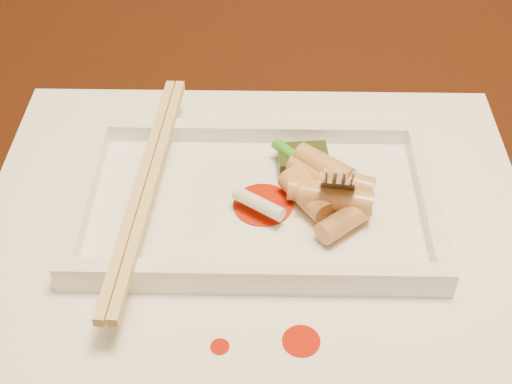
{
  "coord_description": "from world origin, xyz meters",
  "views": [
    {
      "loc": [
        -0.09,
        -0.46,
        1.12
      ],
      "look_at": [
        -0.09,
        -0.09,
        0.77
      ],
      "focal_mm": 50.0,
      "sensor_mm": 36.0,
      "label": 1
    }
  ],
  "objects_px": {
    "table": "(358,221)",
    "fork": "(360,106)",
    "placemat": "(256,211)",
    "chopstick_a": "(141,183)",
    "plate_base": "(256,206)"
  },
  "relations": [
    {
      "from": "table",
      "to": "fork",
      "type": "distance_m",
      "value": 0.2
    },
    {
      "from": "fork",
      "to": "placemat",
      "type": "bearing_deg",
      "value": -165.58
    },
    {
      "from": "chopstick_a",
      "to": "fork",
      "type": "distance_m",
      "value": 0.16
    },
    {
      "from": "table",
      "to": "fork",
      "type": "relative_size",
      "value": 10.0
    },
    {
      "from": "placemat",
      "to": "table",
      "type": "bearing_deg",
      "value": 44.11
    },
    {
      "from": "placemat",
      "to": "chopstick_a",
      "type": "xyz_separation_m",
      "value": [
        -0.08,
        0.0,
        0.03
      ]
    },
    {
      "from": "placemat",
      "to": "fork",
      "type": "relative_size",
      "value": 2.86
    },
    {
      "from": "plate_base",
      "to": "table",
      "type": "bearing_deg",
      "value": 44.11
    },
    {
      "from": "fork",
      "to": "table",
      "type": "bearing_deg",
      "value": 72.21
    },
    {
      "from": "plate_base",
      "to": "fork",
      "type": "xyz_separation_m",
      "value": [
        0.07,
        0.02,
        0.08
      ]
    },
    {
      "from": "table",
      "to": "plate_base",
      "type": "relative_size",
      "value": 5.38
    },
    {
      "from": "plate_base",
      "to": "chopstick_a",
      "type": "distance_m",
      "value": 0.08
    },
    {
      "from": "table",
      "to": "chopstick_a",
      "type": "height_order",
      "value": "chopstick_a"
    },
    {
      "from": "chopstick_a",
      "to": "fork",
      "type": "xyz_separation_m",
      "value": [
        0.15,
        0.02,
        0.06
      ]
    },
    {
      "from": "placemat",
      "to": "fork",
      "type": "bearing_deg",
      "value": 14.42
    }
  ]
}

